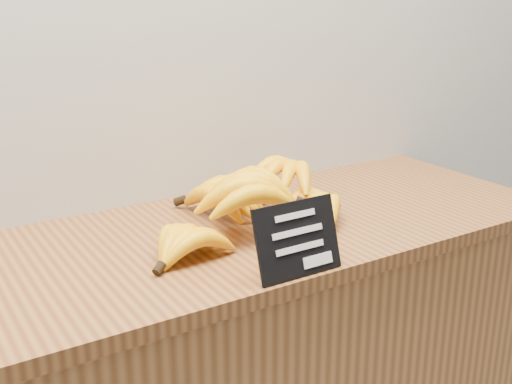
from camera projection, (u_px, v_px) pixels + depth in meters
name	position (u px, v px, depth m)	size (l,w,h in m)	color
counter_top	(243.00, 234.00, 1.33)	(1.39, 0.54, 0.03)	brown
chalkboard_sign	(298.00, 239.00, 1.10)	(0.16, 0.01, 0.13)	black
banana_pile	(252.00, 201.00, 1.31)	(0.50, 0.40, 0.13)	#FFBC0A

